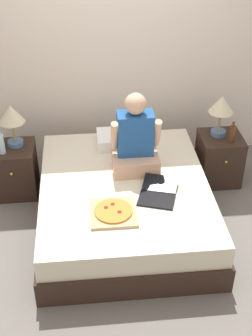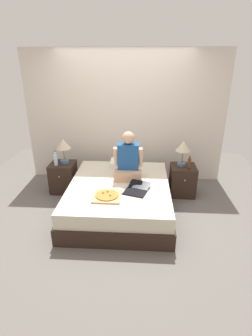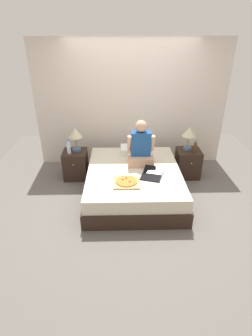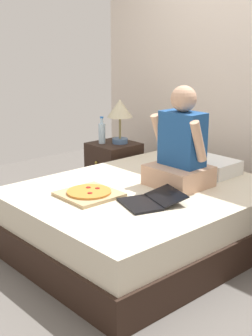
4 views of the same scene
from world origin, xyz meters
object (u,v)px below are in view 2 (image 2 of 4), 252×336
object	(u,v)px
pizza_box	(107,196)
lamp_on_right_nightstand	(183,148)
nightstand_left	(63,177)
lamp_on_left_nightstand	(63,145)
person_seated	(128,161)
water_bottle	(56,159)
bed	(119,197)
nightstand_right	(183,180)
beer_bottle	(189,163)
laptop	(136,190)

from	to	relation	value
pizza_box	lamp_on_right_nightstand	bearing A→B (deg)	42.63
nightstand_left	pizza_box	xyz separation A→B (m)	(0.96, -1.06, 0.22)
lamp_on_left_nightstand	person_seated	xyz separation A→B (m)	(1.19, -0.41, -0.11)
water_bottle	bed	bearing A→B (deg)	-24.34
nightstand_right	pizza_box	bearing A→B (deg)	-139.38
beer_bottle	pizza_box	world-z (taller)	beer_bottle
nightstand_right	person_seated	distance (m)	1.14
person_seated	laptop	bearing A→B (deg)	-73.01
beer_bottle	laptop	xyz separation A→B (m)	(-0.89, -0.75, -0.15)
nightstand_right	pizza_box	size ratio (longest dim) A/B	1.35
water_bottle	beer_bottle	world-z (taller)	water_bottle
nightstand_right	person_seated	size ratio (longest dim) A/B	0.70
water_bottle	person_seated	world-z (taller)	person_seated
nightstand_left	person_seated	size ratio (longest dim) A/B	0.70
laptop	pizza_box	distance (m)	0.46
lamp_on_left_nightstand	beer_bottle	bearing A→B (deg)	-3.86
nightstand_right	laptop	xyz separation A→B (m)	(-0.82, -0.85, 0.22)
bed	nightstand_right	world-z (taller)	nightstand_right
bed	nightstand_left	bearing A→B (deg)	150.43
water_bottle	lamp_on_right_nightstand	distance (m)	2.26
nightstand_left	water_bottle	distance (m)	0.40
bed	nightstand_left	xyz separation A→B (m)	(-1.10, 0.62, 0.04)
water_bottle	laptop	distance (m)	1.65
nightstand_left	person_seated	world-z (taller)	person_seated
lamp_on_left_nightstand	laptop	distance (m)	1.66
nightstand_left	pizza_box	bearing A→B (deg)	-47.81
water_bottle	beer_bottle	distance (m)	2.34
nightstand_right	beer_bottle	bearing A→B (deg)	-54.99
bed	lamp_on_left_nightstand	xyz separation A→B (m)	(-1.06, 0.67, 0.64)
lamp_on_right_nightstand	beer_bottle	xyz separation A→B (m)	(0.10, -0.15, -0.23)
person_seated	pizza_box	bearing A→B (deg)	-110.94
lamp_on_left_nightstand	pizza_box	bearing A→B (deg)	-50.32
nightstand_left	laptop	size ratio (longest dim) A/B	1.11
lamp_on_right_nightstand	beer_bottle	world-z (taller)	lamp_on_right_nightstand
nightstand_right	pizza_box	xyz separation A→B (m)	(-1.23, -1.06, 0.22)
water_bottle	lamp_on_right_nightstand	bearing A→B (deg)	3.57
bed	nightstand_right	xyz separation A→B (m)	(1.10, 0.62, 0.04)
bed	laptop	distance (m)	0.45
lamp_on_right_nightstand	laptop	bearing A→B (deg)	-131.11
laptop	water_bottle	bearing A→B (deg)	152.36
pizza_box	water_bottle	bearing A→B (deg)	137.02
lamp_on_right_nightstand	laptop	size ratio (longest dim) A/B	0.91
water_bottle	lamp_on_right_nightstand	size ratio (longest dim) A/B	0.61
bed	person_seated	size ratio (longest dim) A/B	2.53
laptop	nightstand_left	bearing A→B (deg)	148.22
lamp_on_left_nightstand	pizza_box	size ratio (longest dim) A/B	1.11
water_bottle	nightstand_right	size ratio (longest dim) A/B	0.51
nightstand_right	beer_bottle	xyz separation A→B (m)	(0.07, -0.10, 0.37)
water_bottle	lamp_on_left_nightstand	bearing A→B (deg)	49.40
bed	lamp_on_left_nightstand	bearing A→B (deg)	147.54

